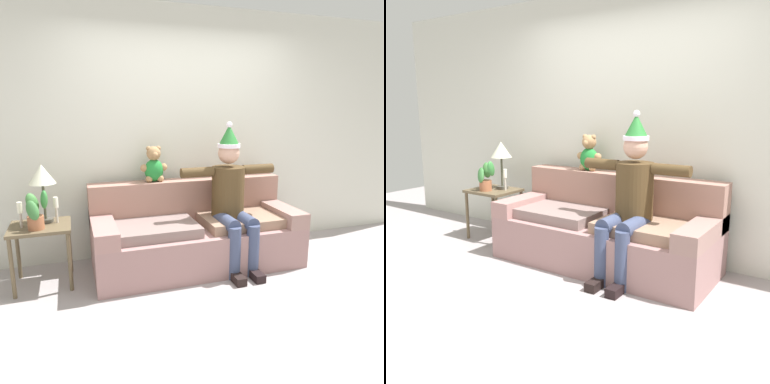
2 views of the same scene
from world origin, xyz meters
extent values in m
plane|color=#A19899|center=(0.00, 0.00, 0.00)|extent=(10.00, 10.00, 0.00)
cube|color=silver|center=(0.00, 1.55, 1.35)|extent=(7.00, 0.10, 2.70)
cube|color=gray|center=(0.00, 0.98, 0.21)|extent=(2.13, 0.89, 0.42)
cube|color=#9F7365|center=(0.00, 1.30, 0.65)|extent=(2.13, 0.24, 0.45)
cube|color=#A17671|center=(-0.96, 0.98, 0.50)|extent=(0.22, 0.89, 0.16)
cube|color=gray|center=(0.96, 0.98, 0.50)|extent=(0.22, 0.89, 0.16)
cube|color=gray|center=(-0.48, 0.93, 0.47)|extent=(0.85, 0.62, 0.10)
cube|color=#96755F|center=(0.48, 0.93, 0.47)|extent=(0.85, 0.62, 0.10)
cylinder|color=#4C381F|center=(0.33, 0.96, 0.78)|extent=(0.34, 0.34, 0.52)
sphere|color=#D4A087|center=(0.33, 0.96, 1.18)|extent=(0.22, 0.22, 0.22)
cylinder|color=white|center=(0.33, 0.96, 1.26)|extent=(0.23, 0.23, 0.04)
cone|color=#287630|center=(0.33, 0.96, 1.37)|extent=(0.21, 0.21, 0.20)
sphere|color=white|center=(0.33, 0.96, 1.47)|extent=(0.06, 0.06, 0.06)
cylinder|color=#3E4868|center=(0.23, 0.76, 0.52)|extent=(0.14, 0.40, 0.14)
cylinder|color=#3E4868|center=(0.23, 0.56, 0.26)|extent=(0.13, 0.13, 0.52)
cube|color=black|center=(0.23, 0.48, 0.04)|extent=(0.10, 0.24, 0.08)
cylinder|color=#3E4868|center=(0.43, 0.76, 0.52)|extent=(0.14, 0.40, 0.14)
cylinder|color=#3E4868|center=(0.43, 0.56, 0.26)|extent=(0.13, 0.13, 0.52)
cube|color=black|center=(0.43, 0.48, 0.04)|extent=(0.10, 0.24, 0.08)
cylinder|color=#4C381F|center=(-0.01, 0.96, 1.00)|extent=(0.34, 0.10, 0.10)
cylinder|color=#4C381F|center=(0.67, 0.96, 1.00)|extent=(0.34, 0.10, 0.10)
ellipsoid|color=#228334|center=(-0.38, 1.30, 0.99)|extent=(0.20, 0.16, 0.24)
sphere|color=#A67E53|center=(-0.38, 1.30, 1.17)|extent=(0.15, 0.15, 0.15)
sphere|color=#A67E53|center=(-0.38, 1.24, 1.16)|extent=(0.07, 0.07, 0.07)
sphere|color=#A67E53|center=(-0.43, 1.30, 1.22)|extent=(0.05, 0.05, 0.05)
sphere|color=#A67E53|center=(-0.32, 1.30, 1.22)|extent=(0.05, 0.05, 0.05)
sphere|color=#A67E53|center=(-0.48, 1.30, 1.02)|extent=(0.08, 0.08, 0.08)
sphere|color=#A67E53|center=(-0.44, 1.27, 0.90)|extent=(0.08, 0.08, 0.08)
sphere|color=#A67E53|center=(-0.27, 1.30, 1.02)|extent=(0.08, 0.08, 0.08)
sphere|color=#A67E53|center=(-0.32, 1.27, 0.90)|extent=(0.08, 0.08, 0.08)
cube|color=brown|center=(-1.51, 1.02, 0.57)|extent=(0.54, 0.47, 0.03)
cylinder|color=brown|center=(-1.75, 0.81, 0.28)|extent=(0.04, 0.04, 0.55)
cylinder|color=brown|center=(-1.28, 0.81, 0.28)|extent=(0.04, 0.04, 0.55)
cylinder|color=brown|center=(-1.75, 1.23, 0.28)|extent=(0.04, 0.04, 0.55)
cylinder|color=brown|center=(-1.28, 1.23, 0.28)|extent=(0.04, 0.04, 0.55)
cylinder|color=#4B483F|center=(-1.47, 1.11, 0.60)|extent=(0.14, 0.14, 0.03)
cylinder|color=#4B4E3C|center=(-1.47, 1.11, 0.78)|extent=(0.02, 0.02, 0.34)
cone|color=beige|center=(-1.47, 1.11, 1.04)|extent=(0.24, 0.24, 0.18)
cylinder|color=#A56140|center=(-1.54, 0.92, 0.64)|extent=(0.14, 0.14, 0.12)
ellipsoid|color=#37843C|center=(-1.45, 0.93, 0.84)|extent=(0.09, 0.16, 0.20)
ellipsoid|color=#468540|center=(-1.55, 0.96, 0.81)|extent=(0.16, 0.12, 0.21)
ellipsoid|color=#3A763A|center=(-1.55, 0.86, 0.77)|extent=(0.16, 0.13, 0.21)
cylinder|color=beige|center=(-1.66, 1.00, 0.65)|extent=(0.02, 0.02, 0.14)
cylinder|color=white|center=(-1.66, 1.00, 0.77)|extent=(0.04, 0.04, 0.10)
cylinder|color=beige|center=(-1.37, 1.06, 0.66)|extent=(0.02, 0.02, 0.15)
cylinder|color=white|center=(-1.37, 1.06, 0.78)|extent=(0.04, 0.04, 0.10)
camera|label=1|loc=(-1.20, -2.43, 1.63)|focal=33.98mm
camera|label=2|loc=(1.98, -2.39, 1.53)|focal=39.17mm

